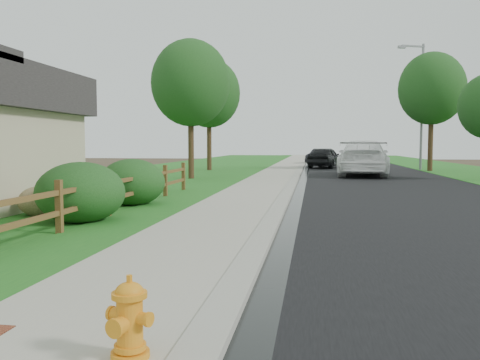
% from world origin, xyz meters
% --- Properties ---
extents(ground, '(120.00, 120.00, 0.00)m').
position_xyz_m(ground, '(0.00, 0.00, 0.00)').
color(ground, '#3D3121').
extents(road, '(8.00, 90.00, 0.02)m').
position_xyz_m(road, '(4.60, 35.00, 0.01)').
color(road, black).
rests_on(road, ground).
extents(curb, '(0.40, 90.00, 0.12)m').
position_xyz_m(curb, '(0.40, 35.00, 0.06)').
color(curb, '#9B998C').
rests_on(curb, ground).
extents(wet_gutter, '(0.50, 90.00, 0.00)m').
position_xyz_m(wet_gutter, '(0.75, 35.00, 0.02)').
color(wet_gutter, black).
rests_on(wet_gutter, road).
extents(sidewalk, '(2.20, 90.00, 0.10)m').
position_xyz_m(sidewalk, '(-0.90, 35.00, 0.05)').
color(sidewalk, '#ACA896').
rests_on(sidewalk, ground).
extents(grass_strip, '(1.60, 90.00, 0.06)m').
position_xyz_m(grass_strip, '(-2.80, 35.00, 0.03)').
color(grass_strip, '#19591C').
rests_on(grass_strip, ground).
extents(lawn_near, '(9.00, 90.00, 0.04)m').
position_xyz_m(lawn_near, '(-8.00, 35.00, 0.02)').
color(lawn_near, '#19591C').
rests_on(lawn_near, ground).
extents(verge_far, '(6.00, 90.00, 0.04)m').
position_xyz_m(verge_far, '(11.50, 35.00, 0.02)').
color(verge_far, '#19591C').
rests_on(verge_far, ground).
extents(ranch_fence, '(0.12, 16.92, 1.10)m').
position_xyz_m(ranch_fence, '(-3.60, 6.40, 0.62)').
color(ranch_fence, '#54351C').
rests_on(ranch_fence, ground).
extents(fire_hydrant, '(0.44, 0.36, 0.67)m').
position_xyz_m(fire_hydrant, '(-0.10, -0.31, 0.41)').
color(fire_hydrant, orange).
rests_on(fire_hydrant, sidewalk).
extents(white_suv, '(3.42, 7.05, 1.98)m').
position_xyz_m(white_suv, '(4.13, 25.60, 1.01)').
color(white_suv, white).
rests_on(white_suv, road).
extents(dark_car_mid, '(3.07, 4.96, 1.58)m').
position_xyz_m(dark_car_mid, '(2.21, 35.10, 0.81)').
color(dark_car_mid, black).
rests_on(dark_car_mid, road).
extents(dark_car_far, '(2.90, 4.49, 1.40)m').
position_xyz_m(dark_car_far, '(2.00, 42.77, 0.72)').
color(dark_car_far, black).
rests_on(dark_car_far, road).
extents(streetlight, '(1.92, 0.89, 8.68)m').
position_xyz_m(streetlight, '(8.55, 32.61, 4.91)').
color(streetlight, gray).
rests_on(streetlight, ground).
extents(boulder, '(1.36, 1.18, 0.77)m').
position_xyz_m(boulder, '(-5.34, 7.55, 0.38)').
color(boulder, brown).
rests_on(boulder, ground).
extents(shrub_b, '(2.43, 2.43, 1.40)m').
position_xyz_m(shrub_b, '(-3.90, 6.76, 0.70)').
color(shrub_b, '#1A4117').
rests_on(shrub_b, ground).
extents(shrub_c, '(2.05, 2.05, 1.38)m').
position_xyz_m(shrub_c, '(-3.90, 10.06, 0.69)').
color(shrub_c, '#1A4117').
rests_on(shrub_c, ground).
extents(tree_near_left, '(4.03, 4.03, 7.15)m').
position_xyz_m(tree_near_left, '(-4.92, 21.47, 4.92)').
color(tree_near_left, '#322114').
rests_on(tree_near_left, ground).
extents(tree_mid_left, '(4.26, 4.26, 7.63)m').
position_xyz_m(tree_mid_left, '(-5.76, 30.11, 5.26)').
color(tree_mid_left, '#322114').
rests_on(tree_mid_left, ground).
extents(tree_mid_right, '(4.33, 4.33, 7.86)m').
position_xyz_m(tree_mid_right, '(9.00, 31.14, 5.46)').
color(tree_mid_right, '#322114').
rests_on(tree_mid_right, ground).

